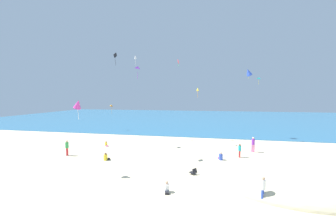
% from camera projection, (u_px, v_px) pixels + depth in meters
% --- Properties ---
extents(ground_plane, '(120.00, 120.00, 0.00)m').
position_uv_depth(ground_plane, '(170.00, 152.00, 23.02)').
color(ground_plane, beige).
extents(ocean_water, '(120.00, 60.00, 0.05)m').
position_uv_depth(ocean_water, '(193.00, 118.00, 60.88)').
color(ocean_water, teal).
rests_on(ocean_water, ground_plane).
extents(dune_mound, '(11.79, 8.26, 2.59)m').
position_uv_depth(dune_mound, '(293.00, 183.00, 14.79)').
color(dune_mound, beige).
rests_on(dune_mound, ground_plane).
extents(beach_chair_mid_beach, '(0.74, 0.72, 0.54)m').
position_uv_depth(beach_chair_mid_beach, '(194.00, 172.00, 16.37)').
color(beach_chair_mid_beach, black).
rests_on(beach_chair_mid_beach, ground_plane).
extents(person_0, '(0.53, 0.73, 0.83)m').
position_uv_depth(person_0, '(221.00, 157.00, 20.21)').
color(person_0, blue).
rests_on(person_0, ground_plane).
extents(person_1, '(0.43, 0.43, 1.58)m').
position_uv_depth(person_1, '(263.00, 187.00, 12.07)').
color(person_1, blue).
rests_on(person_1, ground_plane).
extents(person_2, '(0.58, 0.52, 0.65)m').
position_uv_depth(person_2, '(106.00, 144.00, 25.81)').
color(person_2, yellow).
rests_on(person_2, ground_plane).
extents(person_3, '(0.41, 0.41, 1.77)m').
position_uv_depth(person_3, '(253.00, 143.00, 22.99)').
color(person_3, '#D8599E').
rests_on(person_3, ground_plane).
extents(person_4, '(0.70, 0.50, 0.80)m').
position_uv_depth(person_4, '(304.00, 194.00, 12.47)').
color(person_4, green).
rests_on(person_4, ground_plane).
extents(person_5, '(0.49, 0.68, 0.78)m').
position_uv_depth(person_5, '(167.00, 188.00, 13.31)').
color(person_5, white).
rests_on(person_5, ground_plane).
extents(person_6, '(0.40, 0.40, 1.71)m').
position_uv_depth(person_6, '(67.00, 147.00, 21.58)').
color(person_6, red).
rests_on(person_6, ground_plane).
extents(person_7, '(0.63, 0.71, 0.80)m').
position_uv_depth(person_7, '(106.00, 157.00, 20.07)').
color(person_7, yellow).
rests_on(person_7, ground_plane).
extents(person_8, '(0.40, 0.40, 1.44)m').
position_uv_depth(person_8, '(240.00, 150.00, 20.98)').
color(person_8, red).
rests_on(person_8, ground_plane).
extents(kite_purple, '(0.72, 0.83, 1.35)m').
position_uv_depth(kite_purple, '(138.00, 68.00, 20.11)').
color(kite_purple, purple).
extents(kite_yellow, '(0.38, 0.52, 1.50)m').
position_uv_depth(kite_yellow, '(198.00, 89.00, 29.33)').
color(kite_yellow, yellow).
extents(kite_white, '(0.54, 0.61, 1.42)m').
position_uv_depth(kite_white, '(135.00, 57.00, 28.96)').
color(kite_white, white).
extents(kite_black, '(0.28, 0.71, 1.62)m').
position_uv_depth(kite_black, '(115.00, 56.00, 25.29)').
color(kite_black, black).
extents(kite_orange, '(0.54, 0.69, 1.84)m').
position_uv_depth(kite_orange, '(112.00, 106.00, 37.85)').
color(kite_orange, orange).
extents(kite_blue, '(1.49, 1.46, 1.69)m').
position_uv_depth(kite_blue, '(248.00, 72.00, 30.25)').
color(kite_blue, blue).
extents(kite_magenta, '(1.00, 0.89, 1.67)m').
position_uv_depth(kite_magenta, '(78.00, 104.00, 15.83)').
color(kite_magenta, '#DB3DA8').
extents(kite_teal, '(0.57, 0.58, 1.08)m').
position_uv_depth(kite_teal, '(259.00, 78.00, 28.47)').
color(kite_teal, '#1EADAD').
extents(kite_red, '(0.18, 0.62, 1.00)m').
position_uv_depth(kite_red, '(178.00, 62.00, 26.23)').
color(kite_red, red).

